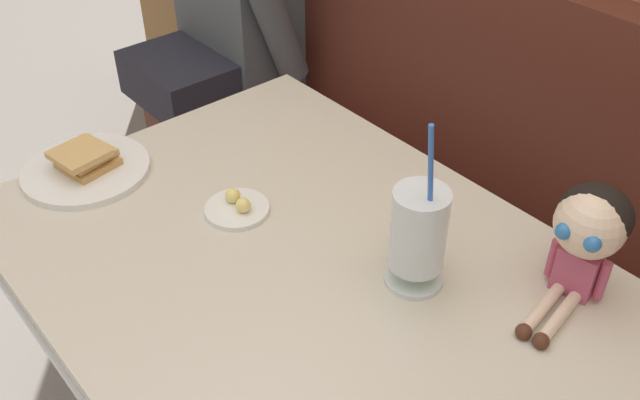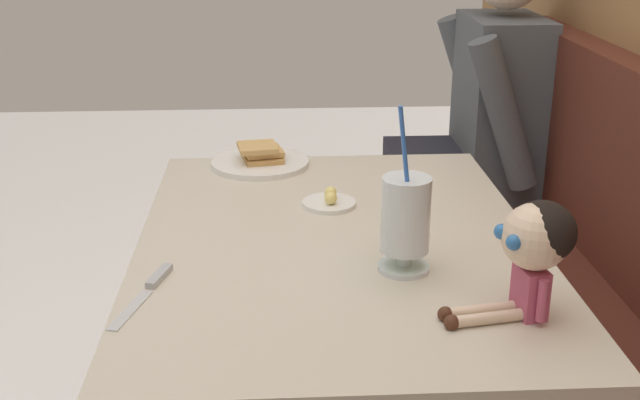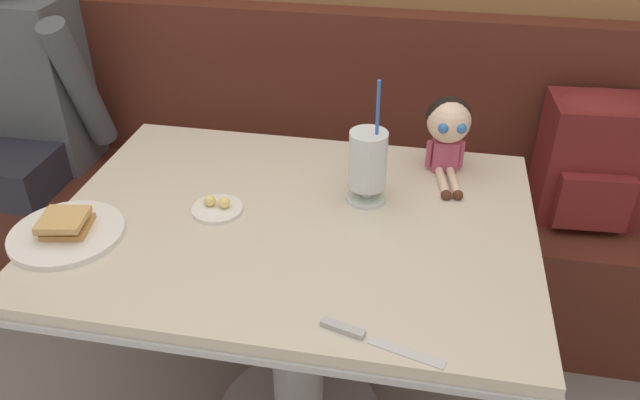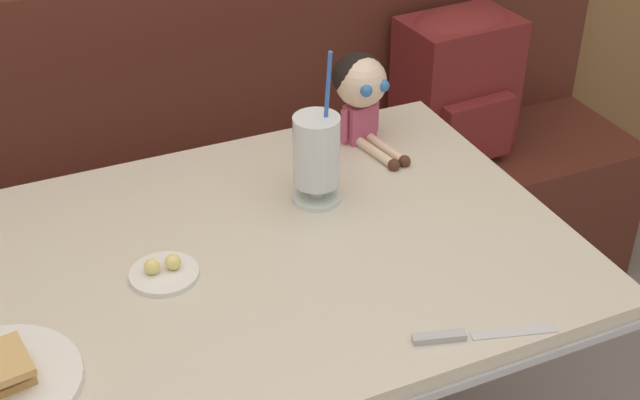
{
  "view_description": "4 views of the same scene",
  "coord_description": "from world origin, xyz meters",
  "px_view_note": "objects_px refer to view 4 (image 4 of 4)",
  "views": [
    {
      "loc": [
        0.7,
        -0.37,
        1.56
      ],
      "look_at": [
        0.0,
        0.22,
        0.85
      ],
      "focal_mm": 39.85,
      "sensor_mm": 36.0,
      "label": 1
    },
    {
      "loc": [
        1.49,
        0.06,
        1.39
      ],
      "look_at": [
        0.02,
        0.14,
        0.83
      ],
      "focal_mm": 45.19,
      "sensor_mm": 36.0,
      "label": 2
    },
    {
      "loc": [
        0.28,
        -0.96,
        1.56
      ],
      "look_at": [
        0.07,
        0.15,
        0.82
      ],
      "focal_mm": 34.71,
      "sensor_mm": 36.0,
      "label": 3
    },
    {
      "loc": [
        -0.41,
        -1.01,
        1.67
      ],
      "look_at": [
        0.13,
        0.22,
        0.79
      ],
      "focal_mm": 48.66,
      "sensor_mm": 36.0,
      "label": 4
    }
  ],
  "objects_px": {
    "butter_saucer": "(164,272)",
    "butter_knife": "(460,336)",
    "backpack": "(457,81)",
    "milkshake_glass": "(317,154)",
    "seated_doll": "(361,86)"
  },
  "relations": [
    {
      "from": "milkshake_glass",
      "to": "butter_saucer",
      "type": "relative_size",
      "value": 2.63
    },
    {
      "from": "butter_saucer",
      "to": "backpack",
      "type": "relative_size",
      "value": 0.3
    },
    {
      "from": "butter_knife",
      "to": "seated_doll",
      "type": "xyz_separation_m",
      "value": [
        0.13,
        0.63,
        0.12
      ]
    },
    {
      "from": "butter_knife",
      "to": "backpack",
      "type": "relative_size",
      "value": 0.57
    },
    {
      "from": "milkshake_glass",
      "to": "seated_doll",
      "type": "distance_m",
      "value": 0.26
    },
    {
      "from": "backpack",
      "to": "seated_doll",
      "type": "bearing_deg",
      "value": -145.16
    },
    {
      "from": "butter_saucer",
      "to": "backpack",
      "type": "xyz_separation_m",
      "value": [
        0.97,
        0.61,
        -0.09
      ]
    },
    {
      "from": "backpack",
      "to": "milkshake_glass",
      "type": "bearing_deg",
      "value": -142.01
    },
    {
      "from": "butter_saucer",
      "to": "butter_knife",
      "type": "xyz_separation_m",
      "value": [
        0.38,
        -0.34,
        -0.0
      ]
    },
    {
      "from": "backpack",
      "to": "butter_saucer",
      "type": "bearing_deg",
      "value": -147.91
    },
    {
      "from": "butter_saucer",
      "to": "backpack",
      "type": "height_order",
      "value": "backpack"
    },
    {
      "from": "butter_saucer",
      "to": "seated_doll",
      "type": "xyz_separation_m",
      "value": [
        0.52,
        0.29,
        0.12
      ]
    },
    {
      "from": "milkshake_glass",
      "to": "seated_doll",
      "type": "height_order",
      "value": "milkshake_glass"
    },
    {
      "from": "milkshake_glass",
      "to": "seated_doll",
      "type": "xyz_separation_m",
      "value": [
        0.18,
        0.18,
        0.03
      ]
    },
    {
      "from": "milkshake_glass",
      "to": "butter_knife",
      "type": "bearing_deg",
      "value": -84.26
    }
  ]
}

